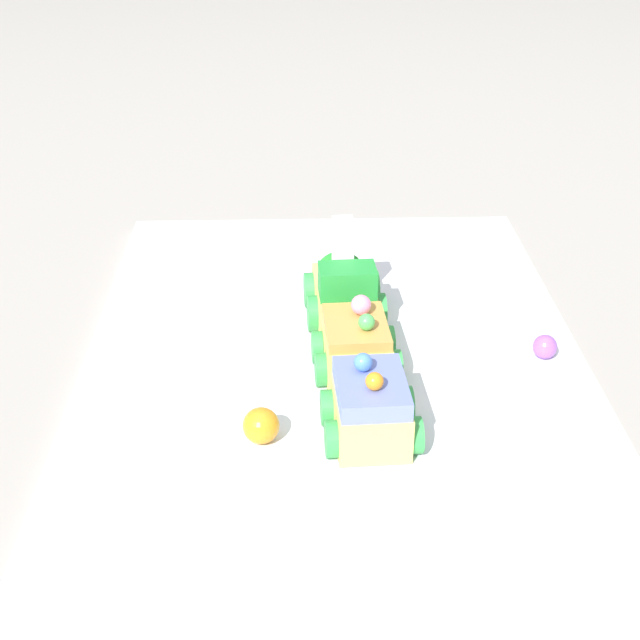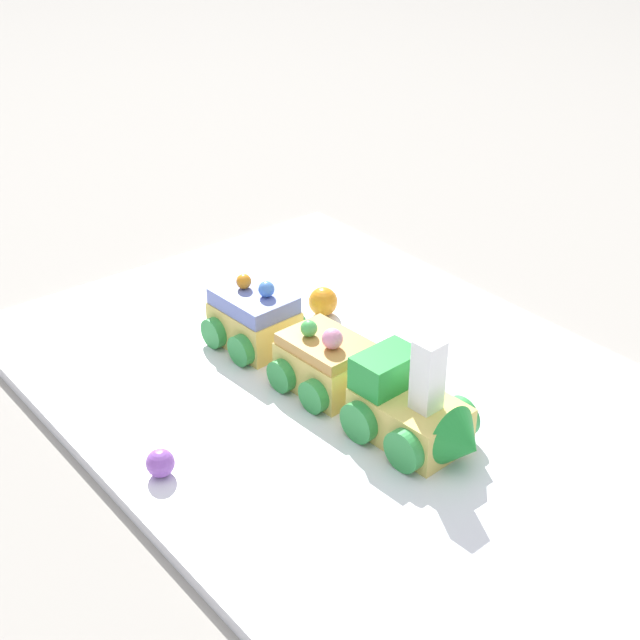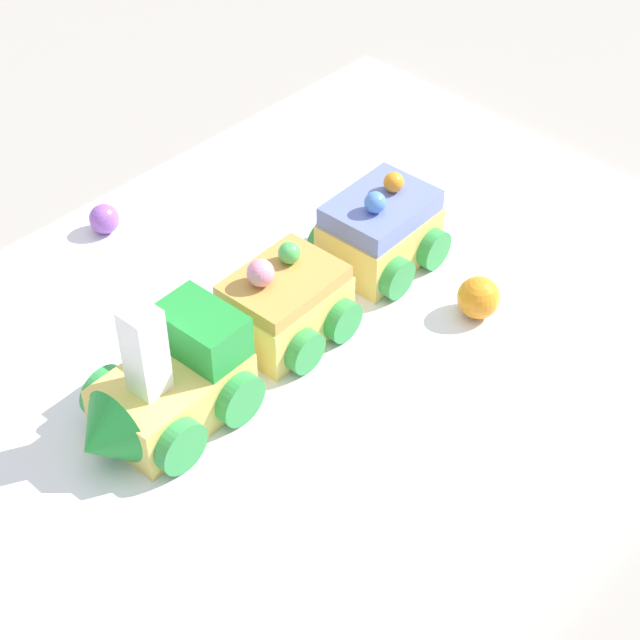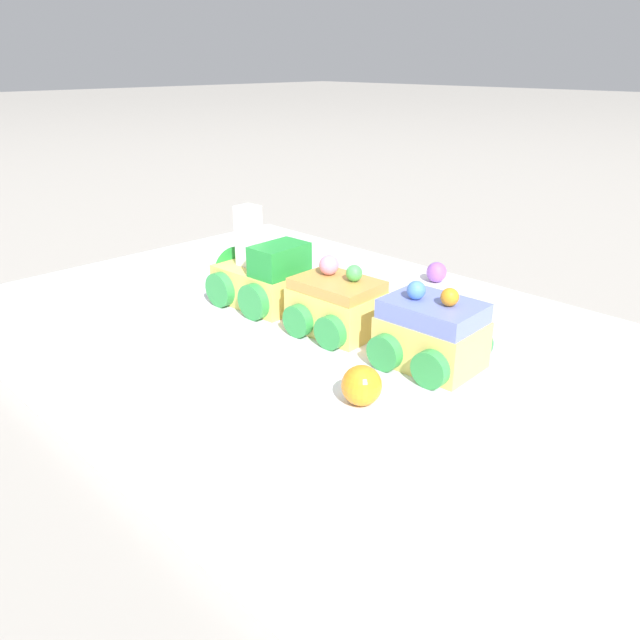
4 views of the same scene
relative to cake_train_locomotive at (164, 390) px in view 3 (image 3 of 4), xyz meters
The scene contains 7 objects.
ground_plane 0.10m from the cake_train_locomotive, behind, with size 10.00×10.00×0.00m, color gray.
display_board 0.10m from the cake_train_locomotive, behind, with size 0.66×0.46×0.01m, color white.
cake_train_locomotive is the anchor object (origin of this frame).
cake_car_caramel 0.11m from the cake_train_locomotive, behind, with size 0.08×0.08×0.07m.
cake_car_blueberry 0.21m from the cake_train_locomotive, behind, with size 0.08×0.08×0.07m.
gumball_purple 0.20m from the cake_train_locomotive, 116.14° to the right, with size 0.02×0.02×0.02m, color #9956C6.
gumball_orange 0.22m from the cake_train_locomotive, 160.04° to the left, with size 0.03×0.03×0.03m, color orange.
Camera 3 is at (0.34, 0.36, 0.50)m, focal length 60.00 mm.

